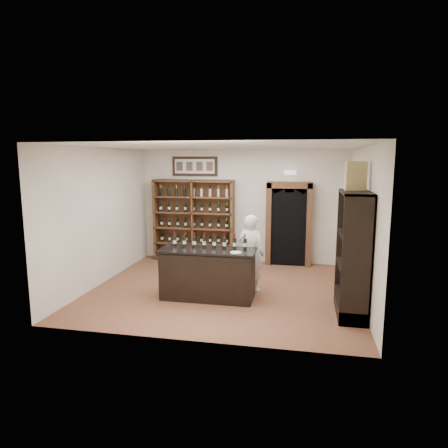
{
  "coord_description": "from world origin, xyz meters",
  "views": [
    {
      "loc": [
        1.63,
        -8.01,
        2.75
      ],
      "look_at": [
        -0.05,
        0.3,
        1.36
      ],
      "focal_mm": 32.0,
      "sensor_mm": 36.0,
      "label": 1
    }
  ],
  "objects_px": {
    "counter_bottle_0": "(175,241)",
    "shopkeeper": "(251,253)",
    "wine_shelf": "(194,220)",
    "wine_crate": "(356,176)",
    "tasting_counter": "(208,274)",
    "side_cabinet": "(354,273)"
  },
  "relations": [
    {
      "from": "counter_bottle_0",
      "to": "shopkeeper",
      "type": "height_order",
      "value": "shopkeeper"
    },
    {
      "from": "side_cabinet",
      "to": "wine_shelf",
      "type": "bearing_deg",
      "value": 139.79
    },
    {
      "from": "side_cabinet",
      "to": "wine_crate",
      "type": "relative_size",
      "value": 4.35
    },
    {
      "from": "wine_shelf",
      "to": "counter_bottle_0",
      "type": "relative_size",
      "value": 7.33
    },
    {
      "from": "wine_shelf",
      "to": "shopkeeper",
      "type": "bearing_deg",
      "value": -50.8
    },
    {
      "from": "counter_bottle_0",
      "to": "wine_crate",
      "type": "xyz_separation_m",
      "value": [
        3.42,
        -0.2,
        1.35
      ]
    },
    {
      "from": "wine_shelf",
      "to": "shopkeeper",
      "type": "height_order",
      "value": "wine_shelf"
    },
    {
      "from": "wine_shelf",
      "to": "side_cabinet",
      "type": "relative_size",
      "value": 1.0
    },
    {
      "from": "counter_bottle_0",
      "to": "tasting_counter",
      "type": "bearing_deg",
      "value": -10.37
    },
    {
      "from": "tasting_counter",
      "to": "shopkeeper",
      "type": "distance_m",
      "value": 1.05
    },
    {
      "from": "wine_shelf",
      "to": "wine_crate",
      "type": "height_order",
      "value": "wine_crate"
    },
    {
      "from": "counter_bottle_0",
      "to": "side_cabinet",
      "type": "bearing_deg",
      "value": -7.14
    },
    {
      "from": "tasting_counter",
      "to": "wine_crate",
      "type": "relative_size",
      "value": 3.72
    },
    {
      "from": "side_cabinet",
      "to": "wine_crate",
      "type": "bearing_deg",
      "value": 96.24
    },
    {
      "from": "counter_bottle_0",
      "to": "shopkeeper",
      "type": "xyz_separation_m",
      "value": [
        1.49,
        0.5,
        -0.3
      ]
    },
    {
      "from": "side_cabinet",
      "to": "wine_crate",
      "type": "xyz_separation_m",
      "value": [
        -0.03,
        0.24,
        1.7
      ]
    },
    {
      "from": "wine_shelf",
      "to": "side_cabinet",
      "type": "bearing_deg",
      "value": -40.21
    },
    {
      "from": "wine_shelf",
      "to": "tasting_counter",
      "type": "distance_m",
      "value": 3.19
    },
    {
      "from": "tasting_counter",
      "to": "wine_crate",
      "type": "height_order",
      "value": "wine_crate"
    },
    {
      "from": "side_cabinet",
      "to": "wine_crate",
      "type": "distance_m",
      "value": 1.72
    },
    {
      "from": "wine_shelf",
      "to": "tasting_counter",
      "type": "height_order",
      "value": "wine_shelf"
    },
    {
      "from": "tasting_counter",
      "to": "counter_bottle_0",
      "type": "relative_size",
      "value": 6.27
    }
  ]
}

